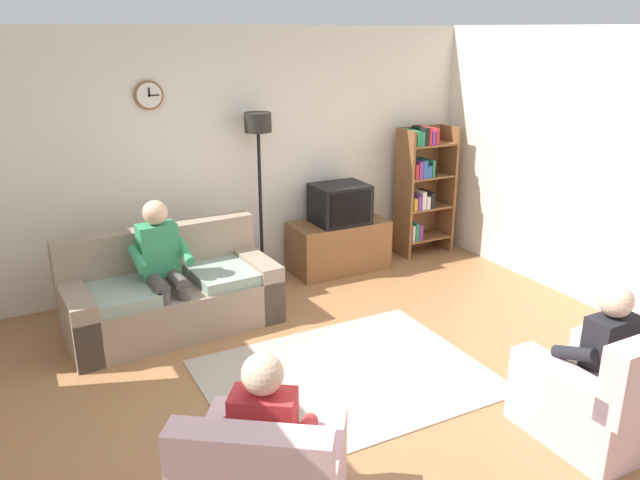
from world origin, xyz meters
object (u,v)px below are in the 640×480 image
at_px(person_on_couch, 162,262).
at_px(couch, 171,295).
at_px(tv, 340,204).
at_px(armchair_near_bookshelf, 601,398).
at_px(tv_stand, 339,246).
at_px(person_in_right_armchair, 596,351).
at_px(floor_lamp, 259,151).
at_px(bookshelf, 421,186).
at_px(person_in_left_armchair, 268,432).

bearing_deg(person_on_couch, couch, 54.19).
height_order(tv, armchair_near_bookshelf, tv).
relative_size(tv_stand, person_in_right_armchair, 0.98).
height_order(floor_lamp, armchair_near_bookshelf, floor_lamp).
distance_m(armchair_near_bookshelf, person_on_couch, 3.67).
bearing_deg(floor_lamp, couch, -150.91).
bearing_deg(person_in_right_armchair, person_on_couch, 128.37).
bearing_deg(bookshelf, armchair_near_bookshelf, -107.52).
relative_size(tv, bookshelf, 0.38).
bearing_deg(tv_stand, person_in_right_armchair, -89.31).
xyz_separation_m(tv_stand, armchair_near_bookshelf, (0.04, -3.56, 0.00)).
distance_m(tv_stand, person_on_couch, 2.31).
bearing_deg(floor_lamp, bookshelf, -0.84).
bearing_deg(tv, person_in_left_armchair, -124.97).
bearing_deg(floor_lamp, person_on_couch, -148.69).
height_order(tv_stand, person_in_right_armchair, person_in_right_armchair).
bearing_deg(couch, floor_lamp, 29.09).
bearing_deg(tv, floor_lamp, 172.28).
bearing_deg(person_on_couch, person_in_right_armchair, -51.63).
xyz_separation_m(tv_stand, person_in_right_armchair, (0.04, -3.47, 0.32)).
relative_size(person_on_couch, person_in_left_armchair, 1.11).
bearing_deg(person_in_left_armchair, person_on_couch, 88.00).
bearing_deg(tv_stand, tv, -90.00).
distance_m(tv_stand, bookshelf, 1.31).
xyz_separation_m(couch, tv, (2.10, 0.54, 0.48)).
height_order(tv_stand, person_on_couch, person_on_couch).
relative_size(tv_stand, floor_lamp, 0.59).
height_order(tv, bookshelf, bookshelf).
bearing_deg(couch, tv, 14.35).
bearing_deg(person_on_couch, bookshelf, 12.39).
distance_m(tv, floor_lamp, 1.13).
bearing_deg(person_in_left_armchair, couch, 86.41).
bearing_deg(bookshelf, person_on_couch, -167.61).
distance_m(couch, person_in_right_armchair, 3.63).
height_order(couch, tv, tv).
relative_size(bookshelf, person_in_left_armchair, 1.41).
bearing_deg(person_in_left_armchair, floor_lamp, 68.04).
distance_m(tv, person_in_left_armchair, 3.96).
bearing_deg(bookshelf, couch, -169.16).
xyz_separation_m(tv_stand, floor_lamp, (-0.91, 0.10, 1.16)).
bearing_deg(tv, armchair_near_bookshelf, -89.30).
height_order(couch, person_in_left_armchair, person_in_left_armchair).
bearing_deg(couch, person_in_left_armchair, -93.59).
xyz_separation_m(floor_lamp, person_in_right_armchair, (0.95, -3.57, -0.85)).
relative_size(person_on_couch, person_in_right_armchair, 1.11).
bearing_deg(person_on_couch, armchair_near_bookshelf, -52.49).
height_order(tv_stand, floor_lamp, floor_lamp).
bearing_deg(armchair_near_bookshelf, tv, 90.70).
distance_m(tv_stand, person_in_right_armchair, 3.49).
bearing_deg(armchair_near_bookshelf, person_on_couch, 127.51).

